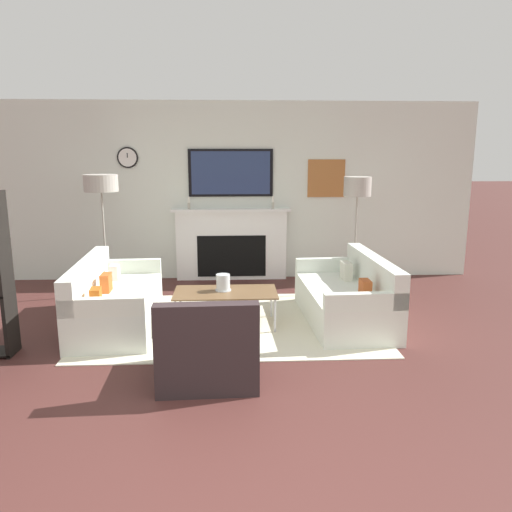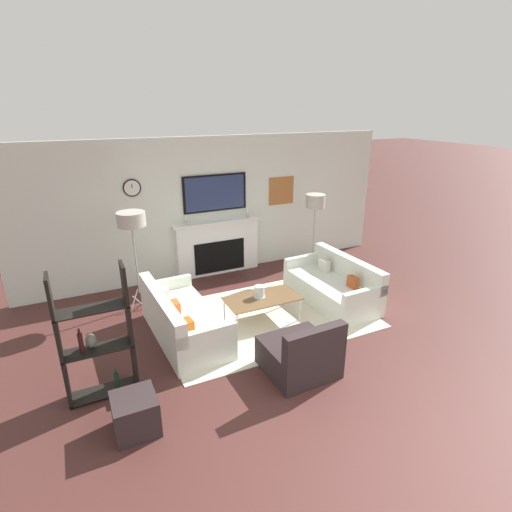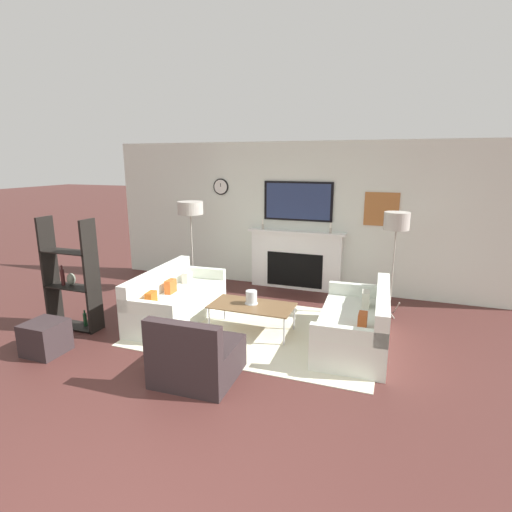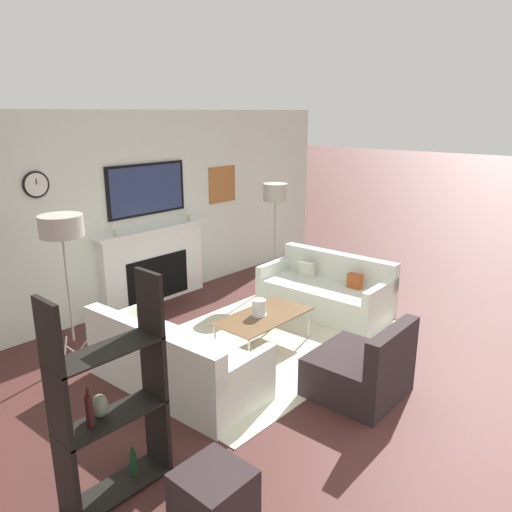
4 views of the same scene
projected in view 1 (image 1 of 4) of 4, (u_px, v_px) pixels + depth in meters
name	position (u px, v px, depth m)	size (l,w,h in m)	color
ground_plane	(235.00, 494.00, 2.92)	(60.00, 60.00, 0.00)	#482522
fireplace_wall	(231.00, 200.00, 7.67)	(7.53, 0.28, 2.70)	silver
area_rug	(232.00, 322.00, 5.82)	(3.30, 2.26, 0.01)	beige
couch_left	(114.00, 302.00, 5.70)	(0.92, 1.89, 0.76)	silver
couch_right	(348.00, 299.00, 5.84)	(0.92, 1.79, 0.77)	silver
armchair	(208.00, 352.00, 4.33)	(0.87, 0.84, 0.78)	#2F2426
coffee_table	(226.00, 294.00, 5.66)	(1.16, 0.60, 0.40)	brown
hurricane_candle	(223.00, 283.00, 5.68)	(0.18, 0.18, 0.19)	silver
floor_lamp_left	(101.00, 185.00, 6.64)	(0.45, 0.45, 1.67)	#9E998E
floor_lamp_right	(357.00, 188.00, 6.82)	(0.37, 0.37, 1.63)	#9E998E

